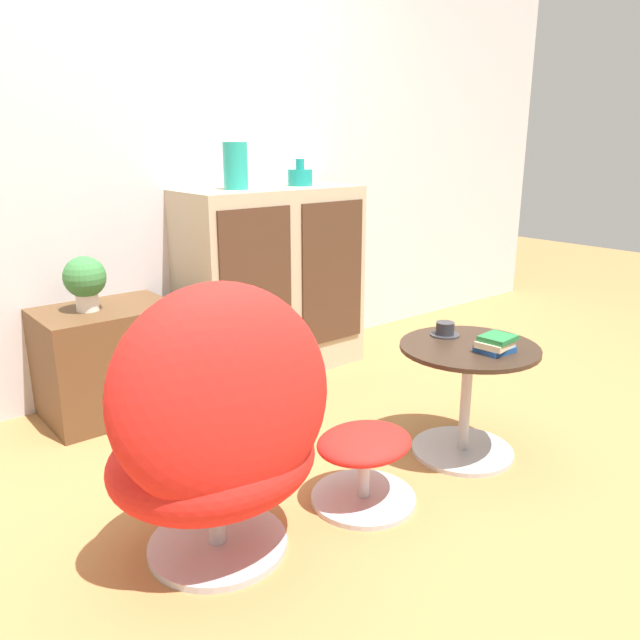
# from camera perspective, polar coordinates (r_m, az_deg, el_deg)

# --- Properties ---
(ground_plane) EXTENTS (12.00, 12.00, 0.00)m
(ground_plane) POSITION_cam_1_polar(r_m,az_deg,el_deg) (2.43, 5.76, -15.75)
(ground_plane) COLOR #A87542
(wall_back) EXTENTS (6.40, 0.06, 2.60)m
(wall_back) POSITION_cam_1_polar(r_m,az_deg,el_deg) (3.40, -14.15, 16.08)
(wall_back) COLOR silver
(wall_back) RESTS_ON ground_plane
(sideboard) EXTENTS (1.01, 0.46, 1.03)m
(sideboard) POSITION_cam_1_polar(r_m,az_deg,el_deg) (3.50, -4.42, 3.54)
(sideboard) COLOR tan
(sideboard) RESTS_ON ground_plane
(tv_console) EXTENTS (0.61, 0.45, 0.52)m
(tv_console) POSITION_cam_1_polar(r_m,az_deg,el_deg) (3.15, -18.67, -3.55)
(tv_console) COLOR brown
(tv_console) RESTS_ON ground_plane
(egg_chair) EXTENTS (0.76, 0.72, 0.93)m
(egg_chair) POSITION_cam_1_polar(r_m,az_deg,el_deg) (1.92, -9.28, -9.98)
(egg_chair) COLOR #B7B7BC
(egg_chair) RESTS_ON ground_plane
(ottoman) EXTENTS (0.39, 0.39, 0.28)m
(ottoman) POSITION_cam_1_polar(r_m,az_deg,el_deg) (2.31, 4.05, -12.30)
(ottoman) COLOR #B7B7BC
(ottoman) RESTS_ON ground_plane
(coffee_table) EXTENTS (0.56, 0.56, 0.48)m
(coffee_table) POSITION_cam_1_polar(r_m,az_deg,el_deg) (2.65, 13.24, -6.22)
(coffee_table) COLOR #B7B7BC
(coffee_table) RESTS_ON ground_plane
(vase_leftmost) EXTENTS (0.13, 0.13, 0.24)m
(vase_leftmost) POSITION_cam_1_polar(r_m,az_deg,el_deg) (3.30, -7.73, 13.79)
(vase_leftmost) COLOR teal
(vase_leftmost) RESTS_ON sideboard
(vase_inner_left) EXTENTS (0.14, 0.14, 0.15)m
(vase_inner_left) POSITION_cam_1_polar(r_m,az_deg,el_deg) (3.54, -1.83, 12.98)
(vase_inner_left) COLOR teal
(vase_inner_left) RESTS_ON sideboard
(potted_plant) EXTENTS (0.19, 0.19, 0.25)m
(potted_plant) POSITION_cam_1_polar(r_m,az_deg,el_deg) (3.02, -20.70, 3.48)
(potted_plant) COLOR silver
(potted_plant) RESTS_ON tv_console
(teacup) EXTENTS (0.12, 0.12, 0.06)m
(teacup) POSITION_cam_1_polar(r_m,az_deg,el_deg) (2.69, 11.36, -0.90)
(teacup) COLOR #2D2D33
(teacup) RESTS_ON coffee_table
(book_stack) EXTENTS (0.15, 0.13, 0.07)m
(book_stack) POSITION_cam_1_polar(r_m,az_deg,el_deg) (2.53, 15.77, -2.12)
(book_stack) COLOR #1E478C
(book_stack) RESTS_ON coffee_table
(bowl) EXTENTS (0.10, 0.10, 0.04)m
(bowl) POSITION_cam_1_polar(r_m,az_deg,el_deg) (2.66, 15.61, -1.50)
(bowl) COLOR #4C3828
(bowl) RESTS_ON coffee_table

